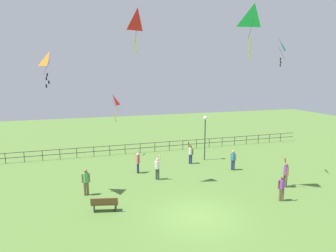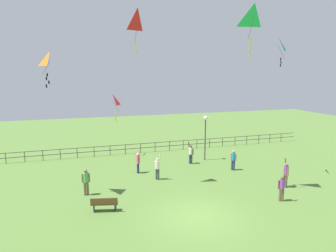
% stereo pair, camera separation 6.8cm
% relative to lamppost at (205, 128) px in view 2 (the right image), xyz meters
% --- Properties ---
extents(ground_plane, '(80.00, 80.00, 0.00)m').
position_rel_lamppost_xyz_m(ground_plane, '(-4.86, -9.81, -2.96)').
color(ground_plane, '#517533').
extents(lamppost, '(0.36, 0.36, 4.02)m').
position_rel_lamppost_xyz_m(lamppost, '(0.00, 0.00, 0.00)').
color(lamppost, '#38383D').
rests_on(lamppost, ground_plane).
extents(park_bench, '(1.55, 0.74, 0.85)m').
position_rel_lamppost_xyz_m(park_bench, '(-9.62, -7.67, -2.49)').
color(park_bench, brown).
rests_on(park_bench, ground_plane).
extents(person_0, '(0.52, 0.32, 1.73)m').
position_rel_lamppost_xyz_m(person_0, '(-10.50, -4.96, -1.96)').
color(person_0, brown).
rests_on(person_0, ground_plane).
extents(person_1, '(0.33, 0.52, 2.01)m').
position_rel_lamppost_xyz_m(person_1, '(2.57, -7.62, -1.95)').
color(person_1, '#3F4C47').
rests_on(person_1, ground_plane).
extents(person_2, '(0.38, 0.45, 1.88)m').
position_rel_lamppost_xyz_m(person_2, '(-6.46, -1.70, -2.01)').
color(person_2, navy).
rests_on(person_2, ground_plane).
extents(person_3, '(0.46, 0.38, 1.86)m').
position_rel_lamppost_xyz_m(person_3, '(0.80, -9.47, -2.02)').
color(person_3, brown).
rests_on(person_3, ground_plane).
extents(person_4, '(0.43, 0.49, 1.94)m').
position_rel_lamppost_xyz_m(person_4, '(-1.63, -0.67, -1.98)').
color(person_4, navy).
rests_on(person_4, ground_plane).
extents(person_5, '(0.39, 0.37, 1.65)m').
position_rel_lamppost_xyz_m(person_5, '(0.99, -3.31, -2.01)').
color(person_5, navy).
rests_on(person_5, ground_plane).
extents(person_6, '(0.41, 0.43, 1.92)m').
position_rel_lamppost_xyz_m(person_6, '(-5.41, -3.58, -1.99)').
color(person_6, '#3F4C47').
rests_on(person_6, ground_plane).
extents(kite_0, '(1.07, 1.21, 2.02)m').
position_rel_lamppost_xyz_m(kite_0, '(3.12, -5.19, 6.69)').
color(kite_0, '#198CD1').
extents(kite_1, '(0.94, 0.76, 2.72)m').
position_rel_lamppost_xyz_m(kite_1, '(-6.91, -4.69, 7.98)').
color(kite_1, red).
extents(kite_2, '(1.24, 1.31, 3.09)m').
position_rel_lamppost_xyz_m(kite_2, '(-0.71, -7.94, 7.93)').
color(kite_2, '#1EB759').
extents(kite_3, '(0.91, 1.14, 2.07)m').
position_rel_lamppost_xyz_m(kite_3, '(-12.19, -4.38, 5.46)').
color(kite_3, orange).
extents(kite_4, '(0.96, 0.94, 2.52)m').
position_rel_lamppost_xyz_m(kite_4, '(-7.57, 3.89, 2.19)').
color(kite_4, red).
extents(waterfront_railing, '(36.06, 0.06, 0.95)m').
position_rel_lamppost_xyz_m(waterfront_railing, '(-5.13, 4.19, -2.33)').
color(waterfront_railing, '#4C4742').
rests_on(waterfront_railing, ground_plane).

